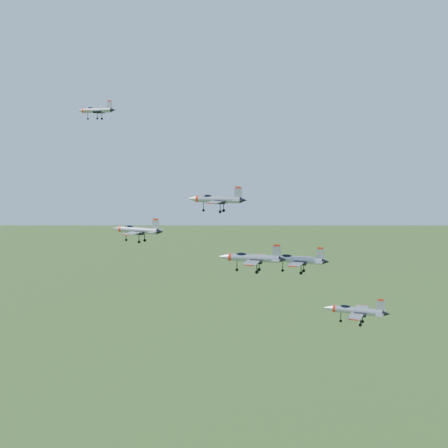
# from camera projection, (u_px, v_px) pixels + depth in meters

# --- Properties ---
(jet_lead) EXTENTS (10.63, 8.90, 2.85)m
(jet_lead) POSITION_uv_depth(u_px,v_px,m) (96.00, 110.00, 147.33)
(jet_lead) COLOR #969BA1
(jet_left_high) EXTENTS (13.19, 10.95, 3.52)m
(jet_left_high) POSITION_uv_depth(u_px,v_px,m) (216.00, 199.00, 130.38)
(jet_left_high) COLOR #969BA1
(jet_right_high) EXTENTS (11.00, 9.25, 2.95)m
(jet_right_high) POSITION_uv_depth(u_px,v_px,m) (137.00, 230.00, 115.56)
(jet_right_high) COLOR #969BA1
(jet_left_low) EXTENTS (13.80, 11.51, 3.69)m
(jet_left_low) POSITION_uv_depth(u_px,v_px,m) (296.00, 260.00, 130.98)
(jet_left_low) COLOR #969BA1
(jet_right_low) EXTENTS (13.08, 10.76, 3.50)m
(jet_right_low) POSITION_uv_depth(u_px,v_px,m) (252.00, 258.00, 117.36)
(jet_right_low) COLOR #969BA1
(jet_trail) EXTENTS (13.04, 10.92, 3.49)m
(jet_trail) POSITION_uv_depth(u_px,v_px,m) (355.00, 311.00, 121.48)
(jet_trail) COLOR #969BA1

